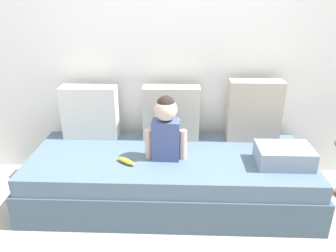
# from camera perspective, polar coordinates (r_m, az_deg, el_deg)

# --- Properties ---
(ground_plane) EXTENTS (12.00, 12.00, 0.00)m
(ground_plane) POSITION_cam_1_polar(r_m,az_deg,el_deg) (2.82, 0.30, -12.54)
(ground_plane) COLOR #B2ADA3
(back_wall) EXTENTS (5.46, 0.10, 2.23)m
(back_wall) POSITION_cam_1_polar(r_m,az_deg,el_deg) (2.91, 0.71, 12.57)
(back_wall) COLOR white
(back_wall) RESTS_ON ground
(couch) EXTENTS (2.26, 0.87, 0.41)m
(couch) POSITION_cam_1_polar(r_m,az_deg,el_deg) (2.70, 0.31, -9.01)
(couch) COLOR #495F70
(couch) RESTS_ON ground
(throw_pillow_left) EXTENTS (0.47, 0.16, 0.46)m
(throw_pillow_left) POSITION_cam_1_polar(r_m,az_deg,el_deg) (2.91, -13.39, 2.35)
(throw_pillow_left) COLOR silver
(throw_pillow_left) RESTS_ON couch
(throw_pillow_center) EXTENTS (0.48, 0.16, 0.46)m
(throw_pillow_center) POSITION_cam_1_polar(r_m,az_deg,el_deg) (2.81, 0.55, 2.29)
(throw_pillow_center) COLOR beige
(throw_pillow_center) RESTS_ON couch
(throw_pillow_right) EXTENTS (0.44, 0.16, 0.52)m
(throw_pillow_right) POSITION_cam_1_polar(r_m,az_deg,el_deg) (2.87, 14.71, 2.58)
(throw_pillow_right) COLOR #C1B29E
(throw_pillow_right) RESTS_ON couch
(toddler) EXTENTS (0.32, 0.17, 0.51)m
(toddler) POSITION_cam_1_polar(r_m,az_deg,el_deg) (2.44, -0.38, -0.17)
(toddler) COLOR #4C5B93
(toddler) RESTS_ON couch
(banana) EXTENTS (0.16, 0.14, 0.04)m
(banana) POSITION_cam_1_polar(r_m,az_deg,el_deg) (2.49, -7.32, -6.06)
(banana) COLOR yellow
(banana) RESTS_ON couch
(folded_blanket) EXTENTS (0.40, 0.28, 0.14)m
(folded_blanket) POSITION_cam_1_polar(r_m,az_deg,el_deg) (2.59, 19.50, -4.87)
(folded_blanket) COLOR #8E9EB2
(folded_blanket) RESTS_ON couch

